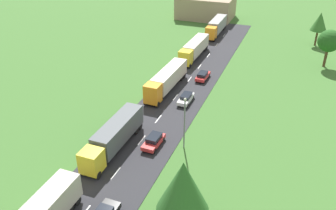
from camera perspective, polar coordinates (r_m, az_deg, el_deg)
road at (r=42.24m, az=-9.73°, el=-12.41°), size 10.00×140.00×0.06m
lane_marking_centre at (r=41.08m, az=-11.04°, el=-13.92°), size 0.16×124.35×0.01m
truck_second at (r=46.25m, az=-8.75°, el=-4.92°), size 2.56×12.87×3.58m
truck_third at (r=60.94m, az=-0.21°, el=4.20°), size 2.83×13.77×3.57m
truck_fourth at (r=75.73m, az=4.30°, el=9.17°), size 2.74×13.27×3.40m
truck_fifth at (r=91.57m, az=7.88°, el=12.59°), size 2.53×12.67×3.70m
car_third at (r=47.06m, az=-2.35°, el=-5.82°), size 1.93×4.22×1.46m
car_fourth at (r=57.53m, az=2.93°, el=1.12°), size 1.73×4.32×1.38m
car_fifth at (r=65.77m, az=5.67°, el=4.76°), size 1.84×4.31×1.43m
lamppost_second at (r=44.96m, az=2.70°, el=-2.53°), size 0.36×0.36×7.44m
tree_oak at (r=88.86m, az=23.42°, el=12.30°), size 3.74×3.74×7.67m
tree_maple at (r=76.63m, az=24.74°, el=9.42°), size 4.39×4.39×7.57m
tree_pine at (r=33.14m, az=2.45°, el=-13.15°), size 5.09×5.09×8.28m
distant_building at (r=106.61m, az=6.16°, el=15.51°), size 15.68×11.12×6.08m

